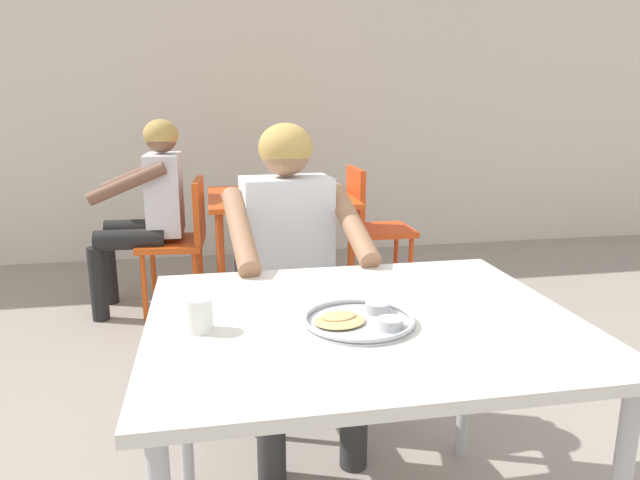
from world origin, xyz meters
The scene contains 10 objects.
back_wall centered at (0.00, 3.48, 1.70)m, with size 12.00×0.12×3.40m, color silver.
table_foreground centered at (-0.04, -0.04, 0.67)m, with size 1.12×0.93×0.74m.
thali_tray centered at (-0.06, -0.09, 0.75)m, with size 0.29×0.29×0.03m.
drinking_cup centered at (-0.47, -0.06, 0.79)m, with size 0.07×0.07×0.09m.
chair_foreground centered at (-0.14, 0.88, 0.49)m, with size 0.43×0.46×0.82m.
diner_foreground centered at (-0.13, 0.66, 0.73)m, with size 0.52×0.57×1.21m.
table_background_red centered at (0.00, 2.18, 0.63)m, with size 0.89×0.87×0.71m.
chair_red_left centered at (-0.60, 2.13, 0.49)m, with size 0.41×0.44×0.83m.
chair_red_right centered at (0.61, 2.21, 0.50)m, with size 0.40×0.39×0.86m.
patron_background centered at (-0.80, 2.18, 0.71)m, with size 0.56×0.50×1.18m.
Camera 1 is at (-0.42, -1.44, 1.30)m, focal length 32.66 mm.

